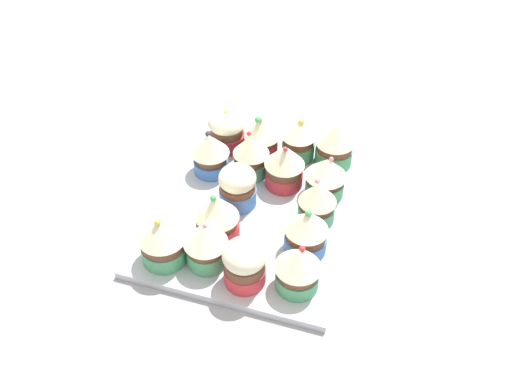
{
  "coord_description": "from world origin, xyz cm",
  "views": [
    {
      "loc": [
        -55.96,
        -17.25,
        59.67
      ],
      "look_at": [
        0.0,
        0.0,
        4.2
      ],
      "focal_mm": 38.62,
      "sensor_mm": 36.0,
      "label": 1
    }
  ],
  "objects_px": {
    "cupcake_0": "(298,268)",
    "cupcake_4": "(335,144)",
    "cupcake_12": "(262,136)",
    "cupcake_9": "(217,216)",
    "cupcake_7": "(299,139)",
    "cupcake_11": "(251,154)",
    "cupcake_14": "(210,152)",
    "cupcake_10": "(237,188)",
    "cupcake_6": "(285,165)",
    "cupcake_13": "(162,239)",
    "cupcake_15": "(227,129)",
    "cupcake_1": "(306,231)",
    "cupcake_2": "(318,200)",
    "cupcake_8": "(206,244)",
    "napkin": "(243,381)",
    "cupcake_5": "(245,263)",
    "cupcake_3": "(326,176)",
    "baking_tray": "(256,209)"
  },
  "relations": [
    {
      "from": "cupcake_0",
      "to": "cupcake_4",
      "type": "bearing_deg",
      "value": 0.85
    },
    {
      "from": "cupcake_12",
      "to": "cupcake_9",
      "type": "bearing_deg",
      "value": 177.84
    },
    {
      "from": "cupcake_7",
      "to": "cupcake_11",
      "type": "xyz_separation_m",
      "value": [
        -0.06,
        0.06,
        0.0
      ]
    },
    {
      "from": "cupcake_14",
      "to": "cupcake_10",
      "type": "bearing_deg",
      "value": -133.58
    },
    {
      "from": "cupcake_7",
      "to": "cupcake_10",
      "type": "height_order",
      "value": "cupcake_7"
    },
    {
      "from": "cupcake_6",
      "to": "cupcake_13",
      "type": "distance_m",
      "value": 0.22
    },
    {
      "from": "cupcake_0",
      "to": "cupcake_15",
      "type": "bearing_deg",
      "value": 36.25
    },
    {
      "from": "cupcake_1",
      "to": "cupcake_7",
      "type": "bearing_deg",
      "value": 16.8
    },
    {
      "from": "cupcake_2",
      "to": "cupcake_1",
      "type": "bearing_deg",
      "value": 178.48
    },
    {
      "from": "cupcake_6",
      "to": "cupcake_8",
      "type": "distance_m",
      "value": 0.19
    },
    {
      "from": "cupcake_7",
      "to": "napkin",
      "type": "height_order",
      "value": "cupcake_7"
    },
    {
      "from": "cupcake_2",
      "to": "cupcake_6",
      "type": "bearing_deg",
      "value": 48.4
    },
    {
      "from": "cupcake_9",
      "to": "cupcake_15",
      "type": "distance_m",
      "value": 0.2
    },
    {
      "from": "cupcake_13",
      "to": "cupcake_14",
      "type": "distance_m",
      "value": 0.19
    },
    {
      "from": "cupcake_9",
      "to": "cupcake_14",
      "type": "bearing_deg",
      "value": 24.58
    },
    {
      "from": "cupcake_1",
      "to": "napkin",
      "type": "distance_m",
      "value": 0.21
    },
    {
      "from": "cupcake_5",
      "to": "cupcake_8",
      "type": "distance_m",
      "value": 0.06
    },
    {
      "from": "napkin",
      "to": "cupcake_3",
      "type": "bearing_deg",
      "value": -4.3
    },
    {
      "from": "napkin",
      "to": "cupcake_10",
      "type": "bearing_deg",
      "value": 19.93
    },
    {
      "from": "cupcake_1",
      "to": "cupcake_13",
      "type": "relative_size",
      "value": 0.98
    },
    {
      "from": "cupcake_11",
      "to": "cupcake_14",
      "type": "relative_size",
      "value": 1.01
    },
    {
      "from": "cupcake_2",
      "to": "cupcake_11",
      "type": "bearing_deg",
      "value": 60.6
    },
    {
      "from": "cupcake_3",
      "to": "cupcake_6",
      "type": "relative_size",
      "value": 0.92
    },
    {
      "from": "baking_tray",
      "to": "cupcake_4",
      "type": "relative_size",
      "value": 4.51
    },
    {
      "from": "cupcake_2",
      "to": "cupcake_8",
      "type": "height_order",
      "value": "cupcake_2"
    },
    {
      "from": "baking_tray",
      "to": "cupcake_2",
      "type": "relative_size",
      "value": 4.76
    },
    {
      "from": "cupcake_7",
      "to": "cupcake_13",
      "type": "bearing_deg",
      "value": 155.53
    },
    {
      "from": "cupcake_4",
      "to": "napkin",
      "type": "height_order",
      "value": "cupcake_4"
    },
    {
      "from": "cupcake_11",
      "to": "cupcake_15",
      "type": "height_order",
      "value": "cupcake_11"
    },
    {
      "from": "cupcake_1",
      "to": "cupcake_4",
      "type": "distance_m",
      "value": 0.19
    },
    {
      "from": "cupcake_11",
      "to": "cupcake_10",
      "type": "bearing_deg",
      "value": -178.76
    },
    {
      "from": "cupcake_12",
      "to": "cupcake_5",
      "type": "bearing_deg",
      "value": -168.08
    },
    {
      "from": "cupcake_2",
      "to": "cupcake_15",
      "type": "relative_size",
      "value": 1.06
    },
    {
      "from": "baking_tray",
      "to": "cupcake_13",
      "type": "bearing_deg",
      "value": 145.94
    },
    {
      "from": "cupcake_5",
      "to": "cupcake_2",
      "type": "bearing_deg",
      "value": -24.94
    },
    {
      "from": "cupcake_6",
      "to": "cupcake_9",
      "type": "relative_size",
      "value": 1.0
    },
    {
      "from": "cupcake_3",
      "to": "cupcake_5",
      "type": "bearing_deg",
      "value": 161.35
    },
    {
      "from": "cupcake_12",
      "to": "cupcake_14",
      "type": "relative_size",
      "value": 1.02
    },
    {
      "from": "cupcake_5",
      "to": "cupcake_12",
      "type": "distance_m",
      "value": 0.26
    },
    {
      "from": "cupcake_9",
      "to": "cupcake_6",
      "type": "bearing_deg",
      "value": -25.44
    },
    {
      "from": "cupcake_14",
      "to": "cupcake_3",
      "type": "bearing_deg",
      "value": -89.9
    },
    {
      "from": "cupcake_0",
      "to": "napkin",
      "type": "distance_m",
      "value": 0.15
    },
    {
      "from": "cupcake_8",
      "to": "cupcake_12",
      "type": "xyz_separation_m",
      "value": [
        0.24,
        -0.0,
        0.0
      ]
    },
    {
      "from": "cupcake_10",
      "to": "cupcake_5",
      "type": "bearing_deg",
      "value": -157.35
    },
    {
      "from": "cupcake_2",
      "to": "cupcake_6",
      "type": "height_order",
      "value": "cupcake_6"
    },
    {
      "from": "cupcake_0",
      "to": "napkin",
      "type": "relative_size",
      "value": 0.65
    },
    {
      "from": "cupcake_5",
      "to": "cupcake_12",
      "type": "height_order",
      "value": "cupcake_12"
    },
    {
      "from": "cupcake_8",
      "to": "cupcake_11",
      "type": "xyz_separation_m",
      "value": [
        0.19,
        -0.0,
        0.0
      ]
    },
    {
      "from": "cupcake_4",
      "to": "napkin",
      "type": "xyz_separation_m",
      "value": [
        -0.4,
        0.02,
        -0.05
      ]
    },
    {
      "from": "cupcake_0",
      "to": "cupcake_7",
      "type": "height_order",
      "value": "cupcake_7"
    }
  ]
}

